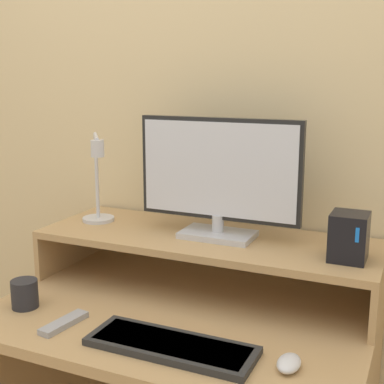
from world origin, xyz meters
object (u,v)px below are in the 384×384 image
at_px(router_dock, 349,237).
at_px(desk_lamp, 98,187).
at_px(mouse, 289,363).
at_px(mug, 25,294).
at_px(monitor, 219,177).
at_px(remote_control, 64,323).
at_px(keyboard, 171,345).

bearing_deg(router_dock, desk_lamp, 179.12).
distance_m(mouse, mug, 0.77).
relative_size(monitor, remote_control, 3.31).
bearing_deg(remote_control, monitor, 55.87).
relative_size(router_dock, remote_control, 0.85).
bearing_deg(keyboard, mouse, 5.85).
xyz_separation_m(router_dock, remote_control, (-0.67, -0.36, -0.22)).
distance_m(desk_lamp, router_dock, 0.80).
distance_m(keyboard, mug, 0.49).
bearing_deg(mug, keyboard, -5.39).
height_order(desk_lamp, mouse, desk_lamp).
relative_size(monitor, desk_lamp, 1.67).
distance_m(remote_control, mug, 0.18).
xyz_separation_m(desk_lamp, mouse, (0.73, -0.34, -0.28)).
bearing_deg(mouse, keyboard, -174.15).
relative_size(mouse, mug, 1.04).
bearing_deg(mug, monitor, 38.41).
relative_size(keyboard, mouse, 4.94).
height_order(router_dock, mouse, router_dock).
xyz_separation_m(keyboard, remote_control, (-0.31, -0.00, -0.00)).
bearing_deg(monitor, desk_lamp, -175.06).
bearing_deg(monitor, keyboard, -84.60).
bearing_deg(mug, remote_control, -16.33).
bearing_deg(monitor, mouse, -49.47).
relative_size(keyboard, remote_control, 2.74).
xyz_separation_m(router_dock, mouse, (-0.07, -0.33, -0.21)).
distance_m(desk_lamp, mouse, 0.85).
height_order(monitor, router_dock, monitor).
bearing_deg(mouse, remote_control, -176.77).
height_order(keyboard, mug, mug).
bearing_deg(router_dock, mouse, -102.49).
height_order(router_dock, mug, router_dock).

